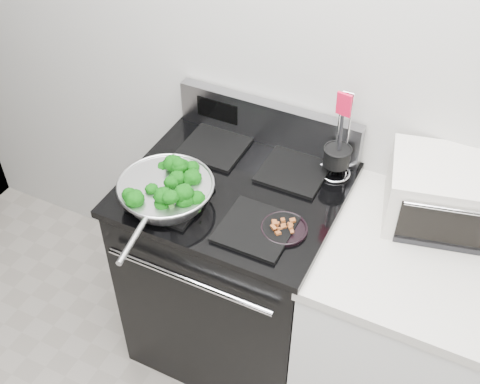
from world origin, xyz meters
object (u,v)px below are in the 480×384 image
Objects in this scene: skillet at (166,191)px; bacon_plate at (284,227)px; utensil_holder at (336,160)px; gas_range at (235,267)px; toaster_oven at (447,194)px.

skillet is 0.44m from bacon_plate.
utensil_holder is (0.49, 0.41, 0.01)m from skillet.
skillet is 1.49× the size of utensil_holder.
bacon_plate is at bearing -89.15° from utensil_holder.
utensil_holder reaches higher than gas_range.
bacon_plate is (0.26, -0.13, 0.48)m from gas_range.
utensil_holder reaches higher than skillet.
bacon_plate is 0.44× the size of utensil_holder.
skillet reaches higher than bacon_plate.
skillet is at bearing -172.52° from bacon_plate.
toaster_oven reaches higher than gas_range.
gas_range is 3.08× the size of utensil_holder.
gas_range is 0.58m from skillet.
bacon_plate is 0.35× the size of toaster_oven.
skillet is (-0.18, -0.19, 0.52)m from gas_range.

